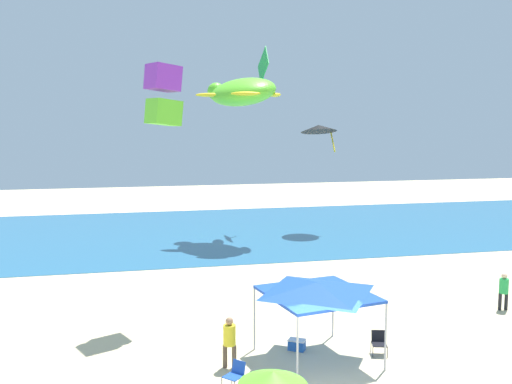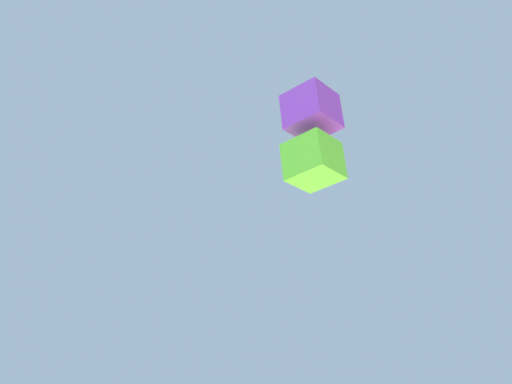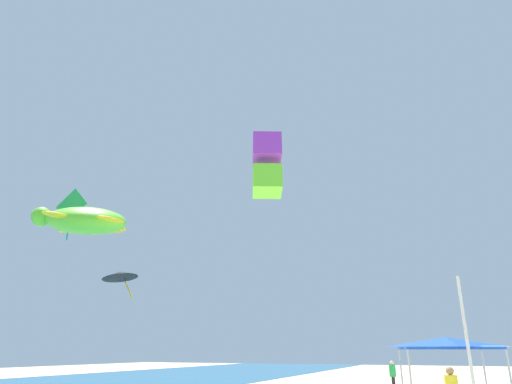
# 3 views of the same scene
# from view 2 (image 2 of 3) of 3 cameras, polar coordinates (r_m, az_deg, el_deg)

# --- Properties ---
(kite_box_purple) EXTENTS (1.65, 1.59, 2.59)m
(kite_box_purple) POSITION_cam_2_polar(r_m,az_deg,el_deg) (15.26, 5.53, 5.44)
(kite_box_purple) COLOR purple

